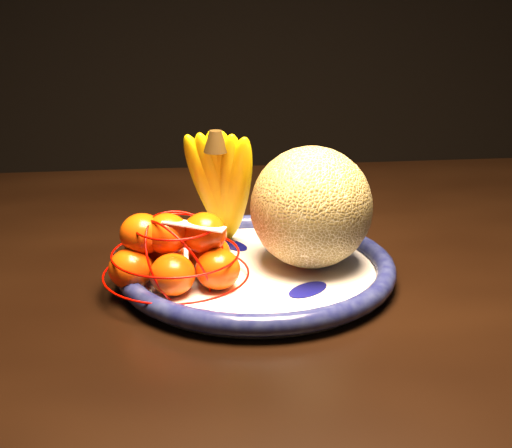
{
  "coord_description": "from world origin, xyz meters",
  "views": [
    {
      "loc": [
        0.02,
        -0.89,
        1.17
      ],
      "look_at": [
        0.05,
        -0.05,
        0.88
      ],
      "focal_mm": 50.0,
      "sensor_mm": 36.0,
      "label": 1
    }
  ],
  "objects_px": {
    "fruit_bowl": "(256,268)",
    "banana_bunch": "(223,182)",
    "cantaloupe": "(311,207)",
    "mandarin_bag": "(176,254)",
    "dining_table": "(292,310)"
  },
  "relations": [
    {
      "from": "mandarin_bag",
      "to": "dining_table",
      "type": "bearing_deg",
      "value": 38.08
    },
    {
      "from": "fruit_bowl",
      "to": "banana_bunch",
      "type": "xyz_separation_m",
      "value": [
        -0.04,
        0.08,
        0.09
      ]
    },
    {
      "from": "dining_table",
      "to": "mandarin_bag",
      "type": "distance_m",
      "value": 0.24
    },
    {
      "from": "fruit_bowl",
      "to": "mandarin_bag",
      "type": "distance_m",
      "value": 0.11
    },
    {
      "from": "dining_table",
      "to": "mandarin_bag",
      "type": "bearing_deg",
      "value": -146.29
    },
    {
      "from": "banana_bunch",
      "to": "mandarin_bag",
      "type": "distance_m",
      "value": 0.14
    },
    {
      "from": "banana_bunch",
      "to": "mandarin_bag",
      "type": "bearing_deg",
      "value": -101.99
    },
    {
      "from": "dining_table",
      "to": "cantaloupe",
      "type": "xyz_separation_m",
      "value": [
        0.01,
        -0.07,
        0.18
      ]
    },
    {
      "from": "banana_bunch",
      "to": "cantaloupe",
      "type": "bearing_deg",
      "value": -18.29
    },
    {
      "from": "fruit_bowl",
      "to": "banana_bunch",
      "type": "height_order",
      "value": "banana_bunch"
    },
    {
      "from": "mandarin_bag",
      "to": "fruit_bowl",
      "type": "bearing_deg",
      "value": 21.03
    },
    {
      "from": "fruit_bowl",
      "to": "cantaloupe",
      "type": "height_order",
      "value": "cantaloupe"
    },
    {
      "from": "banana_bunch",
      "to": "fruit_bowl",
      "type": "bearing_deg",
      "value": -49.42
    },
    {
      "from": "dining_table",
      "to": "banana_bunch",
      "type": "xyz_separation_m",
      "value": [
        -0.1,
        -0.0,
        0.19
      ]
    },
    {
      "from": "cantaloupe",
      "to": "banana_bunch",
      "type": "relative_size",
      "value": 0.85
    }
  ]
}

